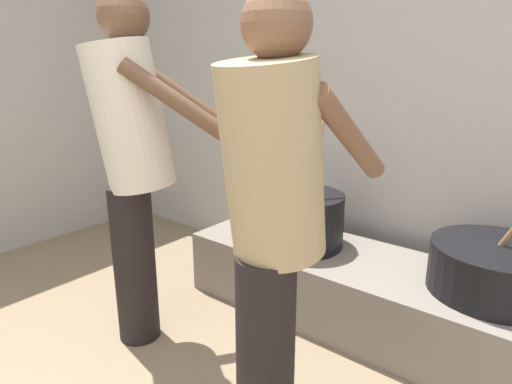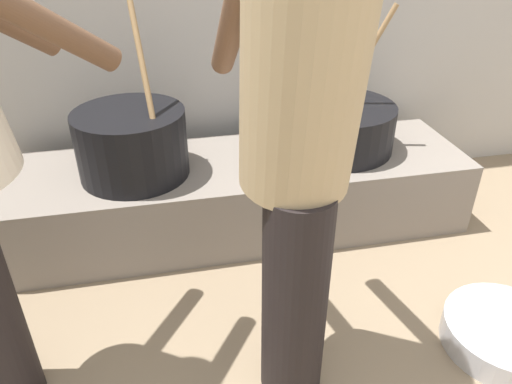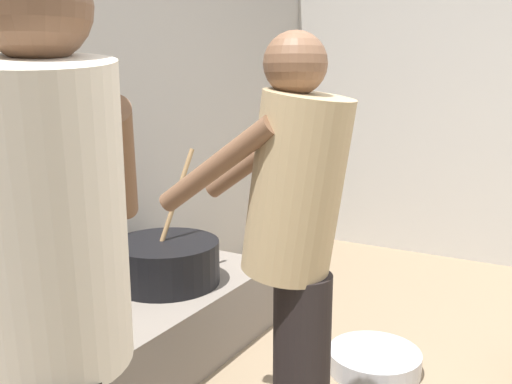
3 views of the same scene
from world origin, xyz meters
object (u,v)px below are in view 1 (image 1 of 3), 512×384
at_px(cooking_pot_main, 495,269).
at_px(cook_in_cream_shirt, 133,155).
at_px(cook_in_tan_shirt, 273,214).
at_px(cooking_pot_secondary, 301,219).

height_order(cooking_pot_main, cook_in_cream_shirt, cook_in_cream_shirt).
xyz_separation_m(cook_in_tan_shirt, cook_in_cream_shirt, (-0.88, 0.12, 0.06)).
height_order(cooking_pot_secondary, cook_in_tan_shirt, cook_in_tan_shirt).
distance_m(cooking_pot_secondary, cook_in_cream_shirt, 0.97).
bearing_deg(cooking_pot_main, cook_in_cream_shirt, -148.48).
distance_m(cooking_pot_secondary, cook_in_tan_shirt, 1.07).
xyz_separation_m(cooking_pot_main, cook_in_tan_shirt, (-0.49, -0.96, 0.40)).
relative_size(cooking_pot_main, cook_in_tan_shirt, 0.44).
distance_m(cooking_pot_main, cooking_pot_secondary, 0.96).
bearing_deg(cooking_pot_secondary, cook_in_cream_shirt, -118.14).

